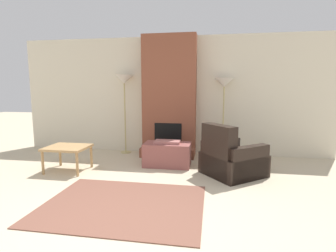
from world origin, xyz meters
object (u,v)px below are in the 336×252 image
at_px(floor_lamp_right, 224,86).
at_px(side_table, 68,149).
at_px(ottoman, 167,154).
at_px(floor_lamp_left, 124,83).
at_px(armchair, 230,160).

bearing_deg(floor_lamp_right, side_table, -152.11).
height_order(ottoman, floor_lamp_left, floor_lamp_left).
bearing_deg(floor_lamp_left, side_table, -111.62).
bearing_deg(side_table, armchair, 4.63).
distance_m(ottoman, side_table, 1.81).
relative_size(side_table, floor_lamp_right, 0.43).
height_order(ottoman, side_table, ottoman).
height_order(ottoman, armchair, armchair).
height_order(side_table, floor_lamp_right, floor_lamp_right).
bearing_deg(ottoman, side_table, -160.56).
bearing_deg(side_table, floor_lamp_left, 68.38).
distance_m(armchair, floor_lamp_left, 2.89).
xyz_separation_m(armchair, floor_lamp_right, (-0.08, 1.23, 1.24)).
relative_size(armchair, side_table, 1.68).
xyz_separation_m(ottoman, floor_lamp_right, (1.06, 0.86, 1.28)).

